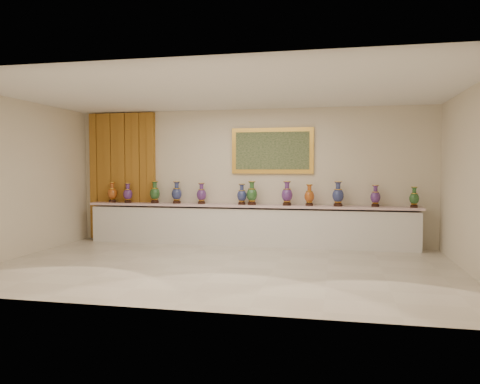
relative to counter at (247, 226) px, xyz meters
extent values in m
plane|color=beige|center=(0.00, -2.27, -0.44)|extent=(8.00, 8.00, 0.00)
plane|color=beige|center=(0.00, 0.23, 1.06)|extent=(8.00, 0.00, 8.00)
plane|color=beige|center=(-4.00, -2.27, 1.06)|extent=(0.00, 5.00, 5.00)
plane|color=beige|center=(4.00, -2.27, 1.06)|extent=(0.00, 5.00, 5.00)
plane|color=white|center=(0.00, -2.27, 2.56)|extent=(8.00, 8.00, 0.00)
cube|color=#BA7428|center=(-3.03, 0.17, 1.06)|extent=(1.64, 0.14, 2.95)
cube|color=gold|center=(0.52, 0.19, 1.64)|extent=(1.80, 0.06, 1.00)
cube|color=#1B371E|center=(0.52, 0.16, 1.64)|extent=(1.62, 0.02, 0.82)
cube|color=white|center=(0.00, 0.00, -0.03)|extent=(7.20, 0.42, 0.81)
cube|color=silver|center=(0.00, -0.02, 0.44)|extent=(7.28, 0.48, 0.05)
cylinder|color=black|center=(-3.19, -0.03, 0.49)|extent=(0.17, 0.17, 0.05)
cone|color=gold|center=(-3.19, -0.03, 0.54)|extent=(0.15, 0.15, 0.03)
ellipsoid|color=maroon|center=(-3.19, -0.03, 0.67)|extent=(0.23, 0.23, 0.27)
cylinder|color=gold|center=(-3.19, -0.03, 0.78)|extent=(0.15, 0.15, 0.01)
cylinder|color=maroon|center=(-3.19, -0.03, 0.84)|extent=(0.09, 0.09, 0.10)
cone|color=maroon|center=(-3.19, -0.03, 0.91)|extent=(0.15, 0.15, 0.04)
cylinder|color=gold|center=(-3.19, -0.03, 0.93)|extent=(0.15, 0.15, 0.01)
cylinder|color=black|center=(-2.80, -0.05, 0.49)|extent=(0.16, 0.16, 0.05)
cone|color=gold|center=(-2.80, -0.05, 0.54)|extent=(0.14, 0.14, 0.03)
ellipsoid|color=#251154|center=(-2.80, -0.05, 0.66)|extent=(0.26, 0.26, 0.26)
cylinder|color=gold|center=(-2.80, -0.05, 0.77)|extent=(0.14, 0.14, 0.01)
cylinder|color=#251154|center=(-2.80, -0.05, 0.83)|extent=(0.08, 0.08, 0.10)
cone|color=#251154|center=(-2.80, -0.05, 0.89)|extent=(0.14, 0.14, 0.04)
cylinder|color=gold|center=(-2.80, -0.05, 0.91)|extent=(0.15, 0.15, 0.01)
cylinder|color=black|center=(-2.16, 0.01, 0.49)|extent=(0.18, 0.18, 0.05)
cone|color=gold|center=(-2.16, 0.01, 0.54)|extent=(0.15, 0.15, 0.03)
ellipsoid|color=black|center=(-2.16, 0.01, 0.68)|extent=(0.28, 0.28, 0.29)
cylinder|color=gold|center=(-2.16, 0.01, 0.80)|extent=(0.16, 0.16, 0.01)
cylinder|color=black|center=(-2.16, 0.01, 0.87)|extent=(0.09, 0.09, 0.10)
cone|color=black|center=(-2.16, 0.01, 0.94)|extent=(0.16, 0.16, 0.04)
cylinder|color=gold|center=(-2.16, 0.01, 0.96)|extent=(0.16, 0.16, 0.01)
cylinder|color=black|center=(-1.63, 0.00, 0.49)|extent=(0.17, 0.17, 0.05)
cone|color=gold|center=(-1.63, 0.00, 0.54)|extent=(0.15, 0.15, 0.03)
ellipsoid|color=#0C143E|center=(-1.63, 0.00, 0.68)|extent=(0.26, 0.26, 0.29)
cylinder|color=gold|center=(-1.63, 0.00, 0.80)|extent=(0.16, 0.16, 0.01)
cylinder|color=#0C143E|center=(-1.63, 0.00, 0.86)|extent=(0.09, 0.09, 0.10)
cone|color=#0C143E|center=(-1.63, 0.00, 0.93)|extent=(0.16, 0.16, 0.04)
cylinder|color=gold|center=(-1.63, 0.00, 0.95)|extent=(0.16, 0.16, 0.01)
cylinder|color=black|center=(-1.05, 0.01, 0.49)|extent=(0.16, 0.16, 0.05)
cone|color=gold|center=(-1.05, 0.01, 0.54)|extent=(0.14, 0.14, 0.03)
ellipsoid|color=#251154|center=(-1.05, 0.01, 0.67)|extent=(0.24, 0.24, 0.27)
cylinder|color=gold|center=(-1.05, 0.01, 0.78)|extent=(0.15, 0.15, 0.01)
cylinder|color=#251154|center=(-1.05, 0.01, 0.84)|extent=(0.09, 0.09, 0.10)
cone|color=#251154|center=(-1.05, 0.01, 0.91)|extent=(0.15, 0.15, 0.04)
cylinder|color=gold|center=(-1.05, 0.01, 0.92)|extent=(0.15, 0.15, 0.01)
cylinder|color=black|center=(-0.12, -0.04, 0.49)|extent=(0.16, 0.16, 0.04)
cone|color=gold|center=(-0.12, -0.04, 0.54)|extent=(0.14, 0.14, 0.03)
ellipsoid|color=#0C143E|center=(-0.12, -0.04, 0.66)|extent=(0.26, 0.26, 0.26)
cylinder|color=gold|center=(-0.12, -0.04, 0.77)|extent=(0.14, 0.14, 0.01)
cylinder|color=#0C143E|center=(-0.12, -0.04, 0.83)|extent=(0.08, 0.08, 0.09)
cone|color=#0C143E|center=(-0.12, -0.04, 0.89)|extent=(0.14, 0.14, 0.03)
cylinder|color=gold|center=(-0.12, -0.04, 0.91)|extent=(0.15, 0.15, 0.01)
cylinder|color=black|center=(0.11, -0.06, 0.49)|extent=(0.18, 0.18, 0.05)
cone|color=gold|center=(0.11, -0.06, 0.55)|extent=(0.16, 0.16, 0.03)
ellipsoid|color=black|center=(0.11, -0.06, 0.69)|extent=(0.31, 0.31, 0.30)
cylinder|color=gold|center=(0.11, -0.06, 0.81)|extent=(0.16, 0.16, 0.01)
cylinder|color=black|center=(0.11, -0.06, 0.88)|extent=(0.09, 0.09, 0.11)
cone|color=black|center=(0.11, -0.06, 0.95)|extent=(0.16, 0.16, 0.04)
cylinder|color=gold|center=(0.11, -0.06, 0.97)|extent=(0.17, 0.17, 0.01)
cylinder|color=black|center=(0.87, -0.06, 0.49)|extent=(0.18, 0.18, 0.05)
cone|color=gold|center=(0.87, -0.06, 0.55)|extent=(0.16, 0.16, 0.03)
ellipsoid|color=#251154|center=(0.87, -0.06, 0.69)|extent=(0.28, 0.28, 0.30)
cylinder|color=gold|center=(0.87, -0.06, 0.82)|extent=(0.16, 0.16, 0.01)
cylinder|color=#251154|center=(0.87, -0.06, 0.88)|extent=(0.10, 0.10, 0.11)
cone|color=#251154|center=(0.87, -0.06, 0.95)|extent=(0.16, 0.16, 0.04)
cylinder|color=gold|center=(0.87, -0.06, 0.97)|extent=(0.17, 0.17, 0.01)
cylinder|color=black|center=(1.34, -0.03, 0.49)|extent=(0.16, 0.16, 0.05)
cone|color=gold|center=(1.34, -0.03, 0.54)|extent=(0.14, 0.14, 0.03)
ellipsoid|color=maroon|center=(1.34, -0.03, 0.66)|extent=(0.27, 0.27, 0.26)
cylinder|color=gold|center=(1.34, -0.03, 0.77)|extent=(0.14, 0.14, 0.01)
cylinder|color=maroon|center=(1.34, -0.03, 0.83)|extent=(0.08, 0.08, 0.10)
cone|color=maroon|center=(1.34, -0.03, 0.90)|extent=(0.14, 0.14, 0.04)
cylinder|color=gold|center=(1.34, -0.03, 0.91)|extent=(0.15, 0.15, 0.01)
cylinder|color=black|center=(1.94, -0.04, 0.49)|extent=(0.18, 0.18, 0.05)
cone|color=gold|center=(1.94, -0.04, 0.55)|extent=(0.16, 0.16, 0.03)
ellipsoid|color=#0C143E|center=(1.94, -0.04, 0.69)|extent=(0.27, 0.27, 0.30)
cylinder|color=gold|center=(1.94, -0.04, 0.82)|extent=(0.16, 0.16, 0.01)
cylinder|color=#0C143E|center=(1.94, -0.04, 0.88)|extent=(0.10, 0.10, 0.11)
cone|color=#0C143E|center=(1.94, -0.04, 0.96)|extent=(0.16, 0.16, 0.04)
cylinder|color=gold|center=(1.94, -0.04, 0.98)|extent=(0.17, 0.17, 0.01)
cylinder|color=black|center=(2.70, 0.01, 0.49)|extent=(0.16, 0.16, 0.04)
cone|color=gold|center=(2.70, 0.01, 0.53)|extent=(0.14, 0.14, 0.03)
ellipsoid|color=#251154|center=(2.70, 0.01, 0.66)|extent=(0.26, 0.26, 0.26)
cylinder|color=gold|center=(2.70, 0.01, 0.77)|extent=(0.14, 0.14, 0.01)
cylinder|color=#251154|center=(2.70, 0.01, 0.83)|extent=(0.08, 0.08, 0.09)
cone|color=#251154|center=(2.70, 0.01, 0.89)|extent=(0.14, 0.14, 0.03)
cylinder|color=gold|center=(2.70, 0.01, 0.91)|extent=(0.15, 0.15, 0.01)
cylinder|color=black|center=(3.45, -0.05, 0.48)|extent=(0.15, 0.15, 0.04)
cone|color=gold|center=(3.45, -0.05, 0.53)|extent=(0.13, 0.13, 0.03)
ellipsoid|color=black|center=(3.45, -0.05, 0.65)|extent=(0.25, 0.25, 0.24)
cylinder|color=gold|center=(3.45, -0.05, 0.75)|extent=(0.13, 0.13, 0.01)
cylinder|color=black|center=(3.45, -0.05, 0.80)|extent=(0.08, 0.08, 0.09)
cone|color=black|center=(3.45, -0.05, 0.86)|extent=(0.13, 0.13, 0.03)
cylinder|color=gold|center=(3.45, -0.05, 0.88)|extent=(0.14, 0.14, 0.01)
cube|color=white|center=(-0.90, -0.14, 0.47)|extent=(0.10, 0.06, 0.00)
camera|label=1|loc=(1.94, -10.01, 1.27)|focal=35.00mm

